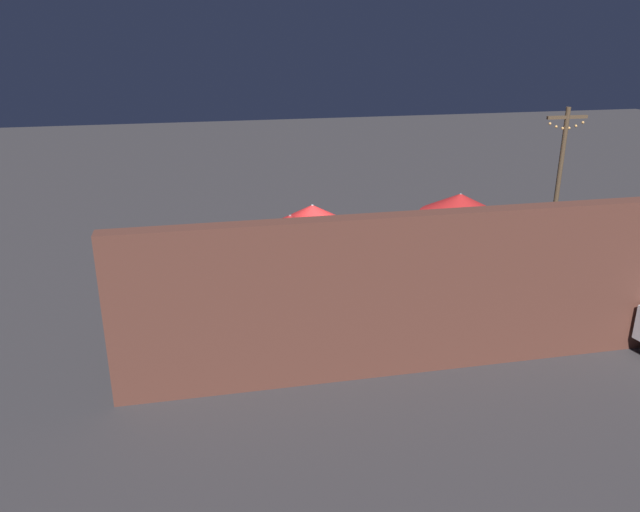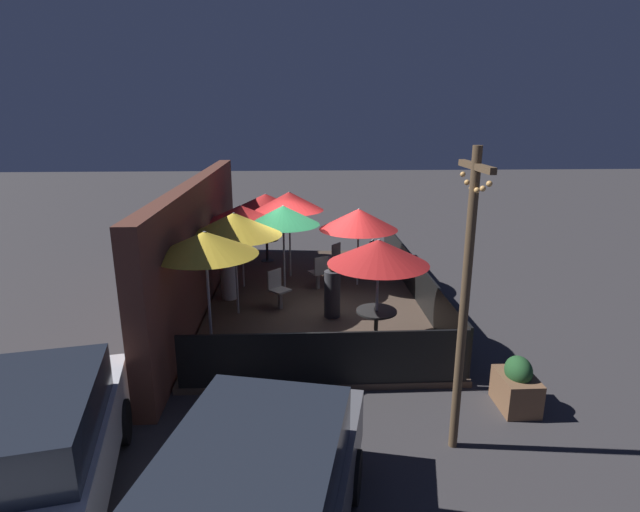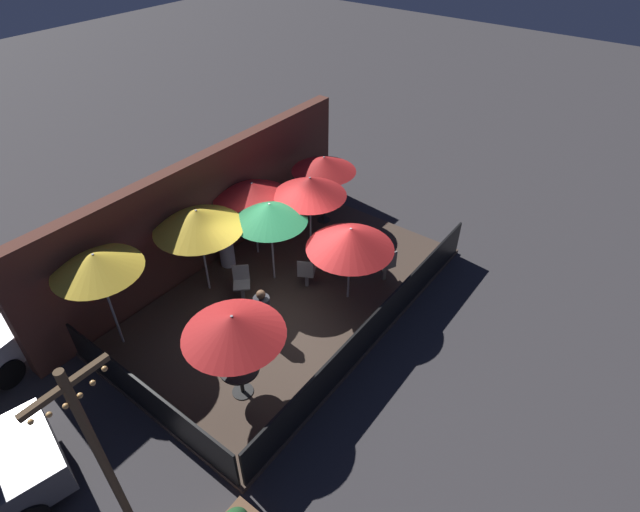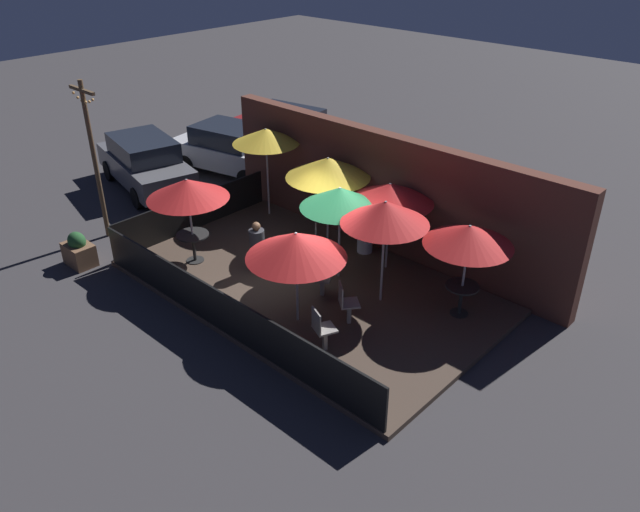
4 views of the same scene
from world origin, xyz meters
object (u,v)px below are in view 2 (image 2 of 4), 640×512
patio_chair_1 (278,288)px  patio_chair_2 (333,258)px  patio_chair_0 (367,254)px  patio_umbrella_0 (378,252)px  dining_table_0 (376,318)px  patio_umbrella_7 (283,215)px  patron_1 (332,292)px  patio_umbrella_1 (266,201)px  patron_0 (229,275)px  patio_umbrella_5 (205,243)px  light_post (466,291)px  dining_table_1 (267,244)px  patio_umbrella_4 (289,201)px  parked_car_1 (26,456)px  patio_chair_3 (319,271)px  patio_umbrella_3 (234,224)px  patio_umbrella_2 (359,219)px  planter_box (517,386)px  patio_umbrella_6 (241,214)px

patio_chair_1 → patio_chair_2: bearing=104.8°
patio_chair_0 → patio_chair_1: 3.63m
patio_umbrella_0 → dining_table_0: (-0.00, 0.00, -1.33)m
patio_umbrella_7 → patron_1: bearing=-145.5°
patio_umbrella_1 → patron_0: patio_umbrella_1 is taller
patio_umbrella_1 → patio_umbrella_5: (-6.64, 0.64, 0.40)m
patio_chair_0 → patio_chair_2: patio_chair_0 is taller
patron_0 → light_post: size_ratio=0.32×
dining_table_1 → patio_chair_1: 3.96m
patio_umbrella_4 → patron_0: bearing=138.4°
dining_table_1 → patron_1: (-4.51, -1.70, 0.02)m
patio_chair_2 → light_post: 7.72m
patio_umbrella_4 → parked_car_1: 9.08m
patio_umbrella_1 → patron_0: 3.57m
patio_chair_2 → patio_chair_3: 1.24m
light_post → dining_table_0: bearing=12.0°
patio_umbrella_3 → patio_umbrella_7: bearing=-38.7°
patio_umbrella_1 → patio_umbrella_7: size_ratio=0.93×
patio_umbrella_1 → patio_umbrella_7: patio_umbrella_7 is taller
patio_umbrella_0 → dining_table_0: patio_umbrella_0 is taller
patio_chair_0 → light_post: 7.89m
patio_umbrella_0 → patron_0: 4.43m
patio_umbrella_3 → patio_umbrella_7: patio_umbrella_3 is taller
patio_umbrella_2 → light_post: size_ratio=0.49×
patio_chair_2 → light_post: (-7.44, -1.17, 1.68)m
patio_umbrella_3 → patio_umbrella_4: 2.91m
patio_umbrella_7 → light_post: light_post is taller
patron_0 → parked_car_1: 6.96m
patio_chair_0 → patio_umbrella_2: bearing=92.5°
dining_table_0 → patio_chair_1: patio_chair_1 is taller
patio_umbrella_5 → parked_car_1: bearing=156.5°
patio_umbrella_2 → dining_table_0: bearing=178.8°
dining_table_0 → light_post: light_post is taller
patio_umbrella_3 → planter_box: 6.44m
patio_umbrella_0 → patio_umbrella_2: bearing=-1.2°
dining_table_0 → patio_chair_2: (4.45, 0.53, -0.06)m
patio_umbrella_5 → patio_umbrella_6: bearing=-1.9°
dining_table_0 → patio_umbrella_5: bearing=101.8°
patio_umbrella_4 → patio_umbrella_6: patio_umbrella_4 is taller
patio_chair_1 → patron_1: bearing=20.9°
patron_0 → parked_car_1: parked_car_1 is taller
patio_umbrella_0 → planter_box: bearing=-137.5°
patio_umbrella_1 → patio_umbrella_6: 2.42m
patio_umbrella_3 → patron_0: bearing=18.1°
patio_umbrella_2 → patio_chair_1: 2.89m
patio_umbrella_4 → patron_1: size_ratio=1.88×
patio_umbrella_7 → dining_table_0: patio_umbrella_7 is taller
patio_umbrella_3 → patio_chair_0: bearing=-49.1°
patio_umbrella_0 → patio_umbrella_7: bearing=31.0°
patio_umbrella_1 → patio_chair_0: size_ratio=2.19×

